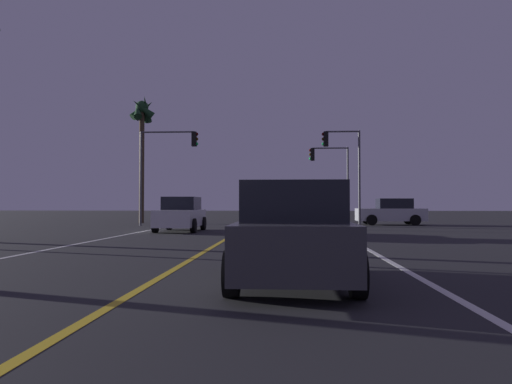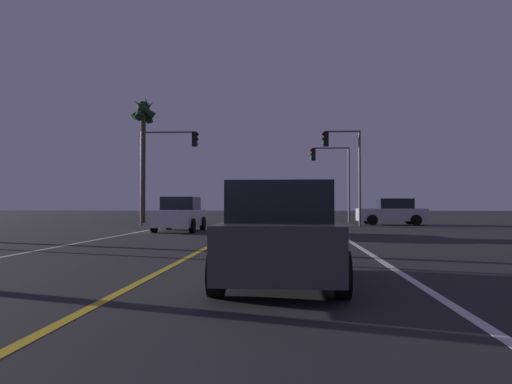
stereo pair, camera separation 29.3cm
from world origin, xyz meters
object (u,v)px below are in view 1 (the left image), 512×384
(traffic_light_near_right, at_px, (342,156))
(palm_tree_left_far, at_px, (142,122))
(car_ahead_far, at_px, (272,216))
(traffic_light_near_left, at_px, (168,155))
(traffic_light_far_right, at_px, (329,167))
(car_lead_same_lane, at_px, (293,235))
(car_oncoming, at_px, (181,215))
(street_lamp_left_mid, at_px, (3,64))
(car_crossing_side, at_px, (391,212))

(traffic_light_near_right, bearing_deg, palm_tree_left_far, -17.15)
(car_ahead_far, bearing_deg, palm_tree_left_far, 36.53)
(traffic_light_near_left, height_order, traffic_light_far_right, traffic_light_near_left)
(traffic_light_near_right, relative_size, palm_tree_left_far, 0.64)
(car_lead_same_lane, distance_m, traffic_light_far_right, 27.27)
(car_lead_same_lane, bearing_deg, car_oncoming, 18.95)
(street_lamp_left_mid, bearing_deg, car_lead_same_lane, -33.64)
(street_lamp_left_mid, bearing_deg, traffic_light_near_right, 52.83)
(car_oncoming, distance_m, traffic_light_near_right, 11.00)
(palm_tree_left_far, bearing_deg, street_lamp_left_mid, -84.93)
(traffic_light_near_left, distance_m, street_lamp_left_mid, 15.78)
(car_lead_same_lane, xyz_separation_m, traffic_light_near_right, (3.30, 21.42, 3.42))
(car_lead_same_lane, relative_size, car_crossing_side, 1.00)
(traffic_light_near_left, bearing_deg, traffic_light_near_right, 0.00)
(traffic_light_near_right, height_order, palm_tree_left_far, palm_tree_left_far)
(car_lead_same_lane, distance_m, traffic_light_near_left, 22.95)
(car_lead_same_lane, xyz_separation_m, car_crossing_side, (6.68, 23.61, 0.00))
(car_crossing_side, bearing_deg, car_lead_same_lane, 74.21)
(car_ahead_far, bearing_deg, car_lead_same_lane, -176.70)
(traffic_light_near_left, bearing_deg, car_crossing_side, 8.83)
(traffic_light_near_right, xyz_separation_m, street_lamp_left_mid, (-11.90, -15.69, 1.33))
(car_lead_same_lane, relative_size, traffic_light_near_right, 0.74)
(traffic_light_far_right, bearing_deg, car_crossing_side, 138.08)
(traffic_light_near_right, xyz_separation_m, traffic_light_near_left, (-10.76, -0.00, 0.12))
(car_lead_same_lane, distance_m, palm_tree_left_far, 28.37)
(traffic_light_far_right, bearing_deg, street_lamp_left_mid, 61.31)
(traffic_light_near_right, height_order, street_lamp_left_mid, street_lamp_left_mid)
(traffic_light_far_right, bearing_deg, car_oncoming, 53.97)
(traffic_light_near_left, xyz_separation_m, traffic_light_far_right, (10.46, 5.50, -0.35))
(car_oncoming, xyz_separation_m, traffic_light_near_left, (-2.15, 5.93, 3.55))
(car_oncoming, bearing_deg, palm_tree_left_far, -153.54)
(car_oncoming, relative_size, traffic_light_near_left, 0.73)
(traffic_light_near_right, relative_size, traffic_light_far_right, 1.07)
(car_lead_same_lane, xyz_separation_m, street_lamp_left_mid, (-8.60, 5.72, 4.75))
(car_lead_same_lane, bearing_deg, traffic_light_near_right, -8.75)
(car_ahead_far, bearing_deg, car_crossing_side, -33.96)
(traffic_light_near_left, bearing_deg, palm_tree_left_far, 124.55)
(car_ahead_far, height_order, street_lamp_left_mid, street_lamp_left_mid)
(car_lead_same_lane, relative_size, traffic_light_far_right, 0.79)
(traffic_light_near_right, xyz_separation_m, traffic_light_far_right, (-0.30, 5.50, -0.22))
(car_crossing_side, distance_m, traffic_light_far_right, 5.89)
(traffic_light_near_left, height_order, palm_tree_left_far, palm_tree_left_far)
(traffic_light_near_left, distance_m, traffic_light_far_right, 11.83)
(car_oncoming, distance_m, street_lamp_left_mid, 11.34)
(street_lamp_left_mid, bearing_deg, car_oncoming, 71.41)
(car_ahead_far, height_order, traffic_light_near_left, traffic_light_near_left)
(car_ahead_far, xyz_separation_m, traffic_light_far_right, (3.73, 14.30, 3.20))
(car_ahead_far, distance_m, traffic_light_near_right, 10.26)
(car_oncoming, bearing_deg, traffic_light_near_left, -160.09)
(car_ahead_far, distance_m, car_crossing_side, 13.26)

